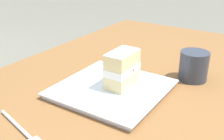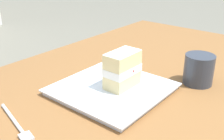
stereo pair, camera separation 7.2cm
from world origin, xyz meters
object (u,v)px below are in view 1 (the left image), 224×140
coffee_cup (194,65)px  dessert_plate (112,89)px  cake_slice (122,69)px  dessert_fork (22,130)px

coffee_cup → dessert_plate: bearing=141.4°
cake_slice → coffee_cup: 0.22m
dessert_fork → coffee_cup: 0.50m
dessert_plate → cake_slice: size_ratio=2.76×
dessert_fork → coffee_cup: (0.45, -0.22, 0.04)m
dessert_plate → coffee_cup: (0.19, -0.16, 0.04)m
dessert_plate → dessert_fork: size_ratio=1.61×
cake_slice → coffee_cup: cake_slice is taller
coffee_cup → cake_slice: bearing=141.8°
dessert_plate → coffee_cup: coffee_cup is taller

